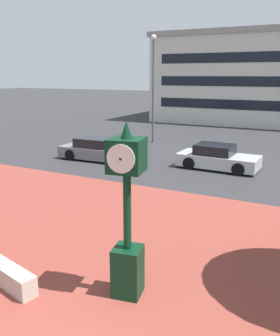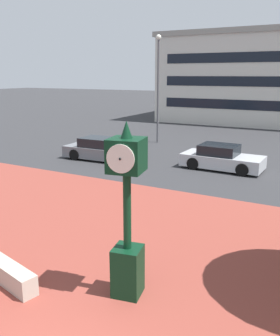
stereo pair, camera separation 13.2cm
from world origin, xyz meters
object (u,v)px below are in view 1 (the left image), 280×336
street_clock (127,218)px  car_street_far (217,158)px  car_street_mid (98,150)px  street_lamp_post (153,79)px

street_clock → car_street_far: bearing=85.6°
car_street_mid → car_street_far: bearing=97.6°
car_street_far → street_lamp_post: (-6.32, 5.39, 3.94)m
car_street_mid → street_lamp_post: size_ratio=0.62×
car_street_mid → street_clock: bearing=34.4°
car_street_mid → car_street_far: (6.76, 1.15, -0.00)m
street_clock → car_street_mid: (-8.11, 10.96, -1.28)m
street_clock → car_street_mid: size_ratio=0.85×
car_street_far → street_lamp_post: 9.19m
car_street_mid → car_street_far: same height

